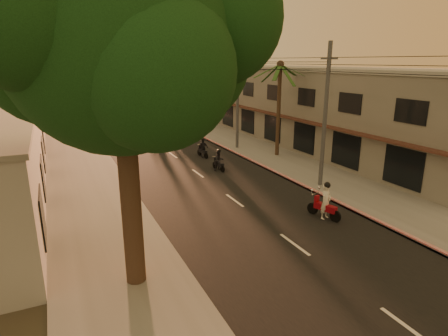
{
  "coord_description": "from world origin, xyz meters",
  "views": [
    {
      "loc": [
        -9.14,
        -10.31,
        7.86
      ],
      "look_at": [
        -0.47,
        8.46,
        1.92
      ],
      "focal_mm": 30.0,
      "sensor_mm": 36.0,
      "label": 1
    }
  ],
  "objects": [
    {
      "name": "road",
      "position": [
        0.0,
        20.0,
        0.01
      ],
      "size": [
        10.0,
        140.0,
        0.02
      ],
      "primitive_type": "cube",
      "color": "black",
      "rests_on": "ground"
    },
    {
      "name": "scooter_mid_b",
      "position": [
        2.1,
        18.27,
        0.77
      ],
      "size": [
        1.04,
        1.73,
        1.7
      ],
      "rotation": [
        0.0,
        0.0,
        0.13
      ],
      "color": "black",
      "rests_on": "ground"
    },
    {
      "name": "scooter_far_a",
      "position": [
        0.29,
        27.14,
        0.72
      ],
      "size": [
        0.92,
        1.6,
        1.58
      ],
      "rotation": [
        0.0,
        0.0,
        0.21
      ],
      "color": "black",
      "rests_on": "ground"
    },
    {
      "name": "ground",
      "position": [
        0.0,
        0.0,
        0.0
      ],
      "size": [
        160.0,
        160.0,
        0.0
      ],
      "primitive_type": "plane",
      "color": "#383023",
      "rests_on": "ground"
    },
    {
      "name": "scooter_red",
      "position": [
        3.1,
        3.77,
        0.88
      ],
      "size": [
        1.01,
        1.96,
        1.98
      ],
      "rotation": [
        0.0,
        0.0,
        0.29
      ],
      "color": "black",
      "rests_on": "ground"
    },
    {
      "name": "sidewalk_left",
      "position": [
        -7.5,
        20.0,
        0.06
      ],
      "size": [
        5.0,
        140.0,
        0.12
      ],
      "primitive_type": "cube",
      "color": "slate",
      "rests_on": "ground"
    },
    {
      "name": "parked_car",
      "position": [
        3.64,
        28.11,
        0.69
      ],
      "size": [
        3.02,
        4.74,
        1.38
      ],
      "primitive_type": "imported",
      "rotation": [
        0.0,
        0.0,
        0.19
      ],
      "color": "gray",
      "rests_on": "ground"
    },
    {
      "name": "filler_left_near",
      "position": [
        -14.0,
        34.0,
        2.2
      ],
      "size": [
        8.0,
        14.0,
        4.4
      ],
      "primitive_type": "cube",
      "color": "gray",
      "rests_on": "ground"
    },
    {
      "name": "palm_tree",
      "position": [
        8.0,
        16.0,
        7.15
      ],
      "size": [
        5.0,
        5.0,
        8.2
      ],
      "color": "black",
      "rests_on": "ground"
    },
    {
      "name": "scooter_mid_a",
      "position": [
        1.72,
        14.08,
        0.74
      ],
      "size": [
        0.87,
        1.67,
        1.64
      ],
      "rotation": [
        0.0,
        0.0,
        0.1
      ],
      "color": "black",
      "rests_on": "ground"
    },
    {
      "name": "scooter_far_c",
      "position": [
        1.31,
        37.58,
        0.76
      ],
      "size": [
        0.9,
        1.7,
        1.67
      ],
      "rotation": [
        0.0,
        0.0,
        -0.13
      ],
      "color": "black",
      "rests_on": "ground"
    },
    {
      "name": "filler_right",
      "position": [
        14.0,
        45.0,
        3.0
      ],
      "size": [
        8.0,
        14.0,
        6.0
      ],
      "primitive_type": "cube",
      "color": "gray",
      "rests_on": "ground"
    },
    {
      "name": "utility_poles",
      "position": [
        6.2,
        20.0,
        6.54
      ],
      "size": [
        1.2,
        48.26,
        9.0
      ],
      "color": "#38383A",
      "rests_on": "ground"
    },
    {
      "name": "broadleaf_tree",
      "position": [
        -6.61,
        2.14,
        8.48
      ],
      "size": [
        9.6,
        8.7,
        12.1
      ],
      "color": "black",
      "rests_on": "ground"
    },
    {
      "name": "curb_stripe",
      "position": [
        5.1,
        15.0,
        0.1
      ],
      "size": [
        0.2,
        60.0,
        0.2
      ],
      "primitive_type": "cube",
      "color": "red",
      "rests_on": "ground"
    },
    {
      "name": "distant_tower",
      "position": [
        16.0,
        56.0,
        14.0
      ],
      "size": [
        12.1,
        12.1,
        28.0
      ],
      "color": "#B7B5B2",
      "rests_on": "ground"
    },
    {
      "name": "sidewalk_right",
      "position": [
        7.5,
        20.0,
        0.06
      ],
      "size": [
        5.0,
        140.0,
        0.12
      ],
      "primitive_type": "cube",
      "color": "slate",
      "rests_on": "ground"
    },
    {
      "name": "filler_left_far",
      "position": [
        -14.0,
        52.0,
        3.5
      ],
      "size": [
        8.0,
        14.0,
        7.0
      ],
      "primitive_type": "cube",
      "color": "gray",
      "rests_on": "ground"
    },
    {
      "name": "shophouse_row",
      "position": [
        13.95,
        18.0,
        3.65
      ],
      "size": [
        8.8,
        34.2,
        7.3
      ],
      "color": "gray",
      "rests_on": "ground"
    },
    {
      "name": "scooter_far_b",
      "position": [
        1.93,
        29.16,
        0.77
      ],
      "size": [
        1.4,
        1.61,
        1.66
      ],
      "rotation": [
        0.0,
        0.0,
        -0.37
      ],
      "color": "black",
      "rests_on": "ground"
    }
  ]
}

